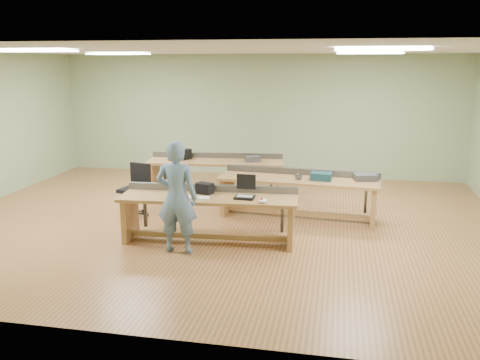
# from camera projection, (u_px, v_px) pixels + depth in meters

# --- Properties ---
(floor) EXTENTS (10.00, 10.00, 0.00)m
(floor) POSITION_uv_depth(u_px,v_px,m) (222.00, 221.00, 9.16)
(floor) COLOR #A36C3E
(floor) RESTS_ON ground
(ceiling) EXTENTS (10.00, 10.00, 0.00)m
(ceiling) POSITION_uv_depth(u_px,v_px,m) (221.00, 50.00, 8.47)
(ceiling) COLOR silver
(ceiling) RESTS_ON wall_back
(wall_back) EXTENTS (10.00, 0.04, 3.00)m
(wall_back) POSITION_uv_depth(u_px,v_px,m) (258.00, 116.00, 12.64)
(wall_back) COLOR #8EA67E
(wall_back) RESTS_ON floor
(wall_front) EXTENTS (10.00, 0.04, 3.00)m
(wall_front) POSITION_uv_depth(u_px,v_px,m) (129.00, 198.00, 4.99)
(wall_front) COLOR #8EA67E
(wall_front) RESTS_ON floor
(fluor_panels) EXTENTS (6.20, 3.50, 0.03)m
(fluor_panels) POSITION_uv_depth(u_px,v_px,m) (221.00, 52.00, 8.48)
(fluor_panels) COLOR white
(fluor_panels) RESTS_ON ceiling
(workbench_front) EXTENTS (2.83, 0.92, 0.86)m
(workbench_front) POSITION_uv_depth(u_px,v_px,m) (209.00, 208.00, 8.04)
(workbench_front) COLOR #AD8049
(workbench_front) RESTS_ON floor
(workbench_mid) EXTENTS (2.95, 1.02, 0.86)m
(workbench_mid) POSITION_uv_depth(u_px,v_px,m) (298.00, 188.00, 9.26)
(workbench_mid) COLOR #AD8049
(workbench_mid) RESTS_ON floor
(workbench_back) EXTENTS (2.94, 1.05, 0.86)m
(workbench_back) POSITION_uv_depth(u_px,v_px,m) (216.00, 169.00, 10.91)
(workbench_back) COLOR #AD8049
(workbench_back) RESTS_ON floor
(person) EXTENTS (0.62, 0.41, 1.70)m
(person) POSITION_uv_depth(u_px,v_px,m) (177.00, 197.00, 7.51)
(person) COLOR #6382A2
(person) RESTS_ON floor
(laptop_base) EXTENTS (0.31, 0.26, 0.03)m
(laptop_base) POSITION_uv_depth(u_px,v_px,m) (245.00, 197.00, 7.84)
(laptop_base) COLOR black
(laptop_base) RESTS_ON workbench_front
(laptop_screen) EXTENTS (0.30, 0.02, 0.24)m
(laptop_screen) POSITION_uv_depth(u_px,v_px,m) (246.00, 182.00, 7.91)
(laptop_screen) COLOR black
(laptop_screen) RESTS_ON laptop_base
(keyboard) EXTENTS (0.49, 0.20, 0.03)m
(keyboard) POSITION_uv_depth(u_px,v_px,m) (194.00, 198.00, 7.82)
(keyboard) COLOR white
(keyboard) RESTS_ON workbench_front
(trackball_mouse) EXTENTS (0.17, 0.18, 0.06)m
(trackball_mouse) POSITION_uv_depth(u_px,v_px,m) (263.00, 201.00, 7.60)
(trackball_mouse) COLOR white
(trackball_mouse) RESTS_ON workbench_front
(camera_bag) EXTENTS (0.30, 0.24, 0.17)m
(camera_bag) POSITION_uv_depth(u_px,v_px,m) (205.00, 188.00, 8.11)
(camera_bag) COLOR black
(camera_bag) RESTS_ON workbench_front
(task_chair) EXTENTS (0.64, 0.64, 0.97)m
(task_chair) POSITION_uv_depth(u_px,v_px,m) (136.00, 197.00, 9.44)
(task_chair) COLOR black
(task_chair) RESTS_ON floor
(parts_bin_teal) EXTENTS (0.39, 0.31, 0.13)m
(parts_bin_teal) POSITION_uv_depth(u_px,v_px,m) (321.00, 176.00, 9.08)
(parts_bin_teal) COLOR #12343D
(parts_bin_teal) RESTS_ON workbench_mid
(parts_bin_grey) EXTENTS (0.46, 0.34, 0.11)m
(parts_bin_grey) POSITION_uv_depth(u_px,v_px,m) (365.00, 177.00, 9.05)
(parts_bin_grey) COLOR #38383A
(parts_bin_grey) RESTS_ON workbench_mid
(mug) EXTENTS (0.16, 0.16, 0.10)m
(mug) POSITION_uv_depth(u_px,v_px,m) (299.00, 177.00, 9.08)
(mug) COLOR #38383A
(mug) RESTS_ON workbench_mid
(drinks_can) EXTENTS (0.07, 0.07, 0.11)m
(drinks_can) POSITION_uv_depth(u_px,v_px,m) (298.00, 177.00, 9.07)
(drinks_can) COLOR silver
(drinks_can) RESTS_ON workbench_mid
(storage_box_back) EXTENTS (0.46, 0.40, 0.22)m
(storage_box_back) POSITION_uv_depth(u_px,v_px,m) (181.00, 154.00, 11.02)
(storage_box_back) COLOR black
(storage_box_back) RESTS_ON workbench_back
(tray_back) EXTENTS (0.37, 0.33, 0.12)m
(tray_back) POSITION_uv_depth(u_px,v_px,m) (253.00, 159.00, 10.71)
(tray_back) COLOR #38383A
(tray_back) RESTS_ON workbench_back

